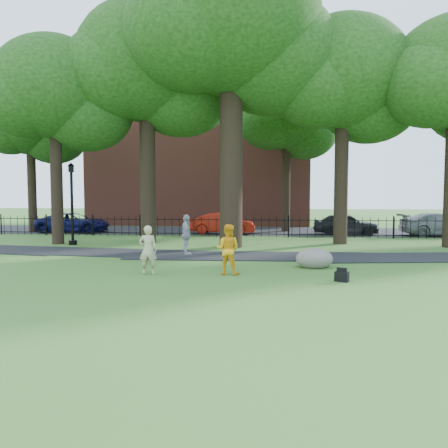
# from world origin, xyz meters

# --- Properties ---
(ground) EXTENTS (120.00, 120.00, 0.00)m
(ground) POSITION_xyz_m (0.00, 0.00, 0.00)
(ground) COLOR #366724
(ground) RESTS_ON ground
(footpath) EXTENTS (36.07, 3.85, 0.03)m
(footpath) POSITION_xyz_m (1.00, 3.90, 0.00)
(footpath) COLOR black
(footpath) RESTS_ON ground
(street) EXTENTS (80.00, 7.00, 0.02)m
(street) POSITION_xyz_m (0.00, 16.00, 0.00)
(street) COLOR black
(street) RESTS_ON ground
(iron_fence) EXTENTS (44.00, 0.04, 1.20)m
(iron_fence) POSITION_xyz_m (0.00, 12.00, 0.60)
(iron_fence) COLOR black
(iron_fence) RESTS_ON ground
(brick_building) EXTENTS (18.00, 8.00, 12.00)m
(brick_building) POSITION_xyz_m (-4.00, 24.00, 6.00)
(brick_building) COLOR brown
(brick_building) RESTS_ON ground
(big_tree) EXTENTS (10.08, 8.61, 14.37)m
(big_tree) POSITION_xyz_m (0.13, 7.09, 10.14)
(big_tree) COLOR black
(big_tree) RESTS_ON ground
(tree_row) EXTENTS (26.82, 7.96, 12.42)m
(tree_row) POSITION_xyz_m (0.52, 8.40, 8.15)
(tree_row) COLOR black
(tree_row) RESTS_ON ground
(woman) EXTENTS (0.62, 0.44, 1.58)m
(woman) POSITION_xyz_m (-2.04, -0.41, 0.79)
(woman) COLOR tan
(woman) RESTS_ON ground
(man) EXTENTS (0.89, 0.76, 1.61)m
(man) POSITION_xyz_m (0.50, -0.13, 0.81)
(man) COLOR #F5A614
(man) RESTS_ON ground
(pedestrian) EXTENTS (0.69, 1.08, 1.71)m
(pedestrian) POSITION_xyz_m (-1.63, 4.05, 0.86)
(pedestrian) COLOR #A3A2A7
(pedestrian) RESTS_ON ground
(boulder) EXTENTS (1.55, 1.37, 0.75)m
(boulder) POSITION_xyz_m (3.39, 1.41, 0.37)
(boulder) COLOR slate
(boulder) RESTS_ON ground
(lamppost) EXTENTS (0.41, 0.41, 4.14)m
(lamppost) POSITION_xyz_m (-8.04, 7.13, 2.03)
(lamppost) COLOR black
(lamppost) RESTS_ON ground
(backpack) EXTENTS (0.46, 0.38, 0.29)m
(backpack) POSITION_xyz_m (3.95, -0.96, 0.15)
(backpack) COLOR black
(backpack) RESTS_ON ground
(red_bag) EXTENTS (0.38, 0.29, 0.23)m
(red_bag) POSITION_xyz_m (3.60, 1.49, 0.11)
(red_bag) COLOR maroon
(red_bag) RESTS_ON ground
(red_sedan) EXTENTS (4.14, 1.57, 1.35)m
(red_sedan) POSITION_xyz_m (-1.08, 13.71, 0.67)
(red_sedan) COLOR #98170B
(red_sedan) RESTS_ON ground
(navy_van) EXTENTS (4.71, 2.21, 1.30)m
(navy_van) POSITION_xyz_m (-11.05, 13.77, 0.65)
(navy_van) COLOR #0C0E3F
(navy_van) RESTS_ON ground
(grey_car) EXTENTS (4.04, 1.76, 1.35)m
(grey_car) POSITION_xyz_m (6.64, 13.97, 0.68)
(grey_car) COLOR black
(grey_car) RESTS_ON ground
(silver_car) EXTENTS (4.88, 2.09, 1.40)m
(silver_car) POSITION_xyz_m (12.23, 13.58, 0.70)
(silver_car) COLOR gray
(silver_car) RESTS_ON ground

